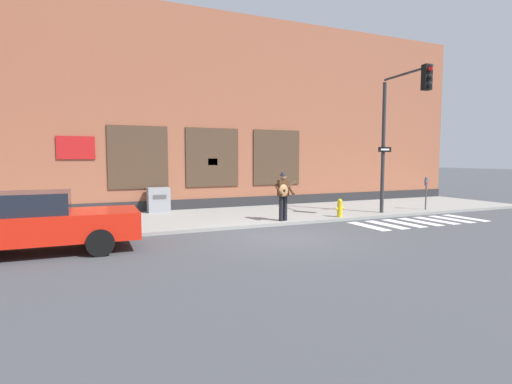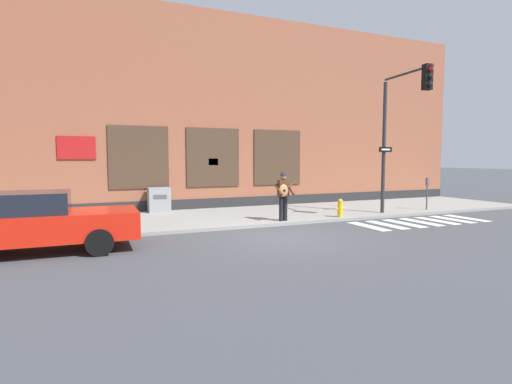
{
  "view_description": "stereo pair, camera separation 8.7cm",
  "coord_description": "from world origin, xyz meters",
  "px_view_note": "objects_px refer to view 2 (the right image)",
  "views": [
    {
      "loc": [
        -5.46,
        -10.45,
        2.35
      ],
      "look_at": [
        0.06,
        2.08,
        1.2
      ],
      "focal_mm": 28.0,
      "sensor_mm": 36.0,
      "label": 1
    },
    {
      "loc": [
        -5.38,
        -10.48,
        2.35
      ],
      "look_at": [
        0.06,
        2.08,
        1.2
      ],
      "focal_mm": 28.0,
      "sensor_mm": 36.0,
      "label": 2
    }
  ],
  "objects_px": {
    "red_car": "(38,222)",
    "utility_box": "(159,200)",
    "traffic_light": "(400,119)",
    "parking_meter": "(427,188)",
    "fire_hydrant": "(340,208)",
    "busker": "(283,193)"
  },
  "relations": [
    {
      "from": "traffic_light",
      "to": "red_car",
      "type": "bearing_deg",
      "value": -175.92
    },
    {
      "from": "parking_meter",
      "to": "utility_box",
      "type": "height_order",
      "value": "parking_meter"
    },
    {
      "from": "red_car",
      "to": "utility_box",
      "type": "relative_size",
      "value": 4.53
    },
    {
      "from": "busker",
      "to": "traffic_light",
      "type": "distance_m",
      "value": 5.47
    },
    {
      "from": "parking_meter",
      "to": "busker",
      "type": "bearing_deg",
      "value": -177.55
    },
    {
      "from": "busker",
      "to": "utility_box",
      "type": "relative_size",
      "value": 1.69
    },
    {
      "from": "parking_meter",
      "to": "red_car",
      "type": "bearing_deg",
      "value": -172.98
    },
    {
      "from": "traffic_light",
      "to": "parking_meter",
      "type": "height_order",
      "value": "traffic_light"
    },
    {
      "from": "busker",
      "to": "fire_hydrant",
      "type": "xyz_separation_m",
      "value": [
        2.44,
        -0.02,
        -0.65
      ]
    },
    {
      "from": "fire_hydrant",
      "to": "red_car",
      "type": "bearing_deg",
      "value": -171.5
    },
    {
      "from": "parking_meter",
      "to": "utility_box",
      "type": "relative_size",
      "value": 1.4
    },
    {
      "from": "traffic_light",
      "to": "busker",
      "type": "bearing_deg",
      "value": 172.17
    },
    {
      "from": "busker",
      "to": "fire_hydrant",
      "type": "distance_m",
      "value": 2.52
    },
    {
      "from": "red_car",
      "to": "busker",
      "type": "distance_m",
      "value": 7.76
    },
    {
      "from": "red_car",
      "to": "parking_meter",
      "type": "xyz_separation_m",
      "value": [
        14.82,
        1.83,
        0.29
      ]
    },
    {
      "from": "red_car",
      "to": "utility_box",
      "type": "distance_m",
      "value": 6.95
    },
    {
      "from": "traffic_light",
      "to": "parking_meter",
      "type": "bearing_deg",
      "value": 20.53
    },
    {
      "from": "traffic_light",
      "to": "parking_meter",
      "type": "relative_size",
      "value": 3.83
    },
    {
      "from": "red_car",
      "to": "parking_meter",
      "type": "distance_m",
      "value": 14.94
    },
    {
      "from": "fire_hydrant",
      "to": "busker",
      "type": "bearing_deg",
      "value": 179.6
    },
    {
      "from": "traffic_light",
      "to": "fire_hydrant",
      "type": "relative_size",
      "value": 7.85
    },
    {
      "from": "traffic_light",
      "to": "fire_hydrant",
      "type": "distance_m",
      "value": 4.13
    }
  ]
}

